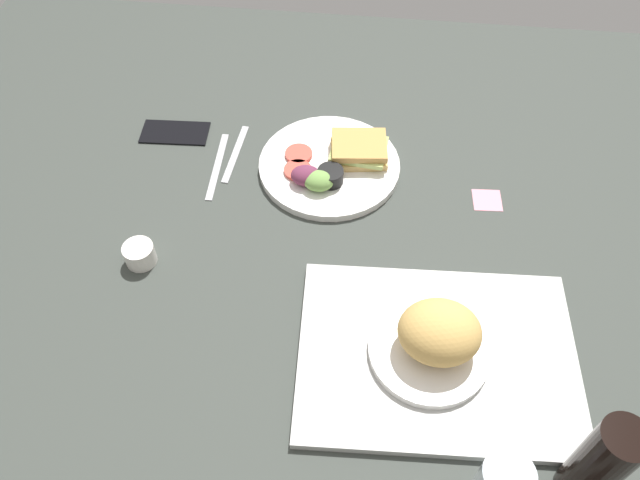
% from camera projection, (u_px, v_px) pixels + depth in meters
% --- Properties ---
extents(ground_plane, '(1.90, 1.50, 0.03)m').
position_uv_depth(ground_plane, '(332.00, 246.00, 1.20)').
color(ground_plane, '#383D38').
extents(serving_tray, '(0.47, 0.35, 0.02)m').
position_uv_depth(serving_tray, '(437.00, 356.00, 1.03)').
color(serving_tray, '#B2B2AD').
rests_on(serving_tray, ground_plane).
extents(bread_plate_near, '(0.20, 0.20, 0.10)m').
position_uv_depth(bread_plate_near, '(436.00, 338.00, 0.99)').
color(bread_plate_near, white).
rests_on(bread_plate_near, serving_tray).
extents(plate_with_salad, '(0.29, 0.29, 0.05)m').
position_uv_depth(plate_with_salad, '(332.00, 164.00, 1.28)').
color(plate_with_salad, white).
rests_on(plate_with_salad, ground_plane).
extents(soda_bottle, '(0.06, 0.06, 0.20)m').
position_uv_depth(soda_bottle, '(599.00, 464.00, 0.83)').
color(soda_bottle, black).
rests_on(soda_bottle, ground_plane).
extents(espresso_cup, '(0.06, 0.06, 0.04)m').
position_uv_depth(espresso_cup, '(140.00, 254.00, 1.14)').
color(espresso_cup, silver).
rests_on(espresso_cup, ground_plane).
extents(fork, '(0.03, 0.17, 0.01)m').
position_uv_depth(fork, '(235.00, 153.00, 1.33)').
color(fork, '#B7B7BC').
rests_on(fork, ground_plane).
extents(knife, '(0.02, 0.19, 0.01)m').
position_uv_depth(knife, '(217.00, 166.00, 1.30)').
color(knife, '#B7B7BC').
rests_on(knife, ground_plane).
extents(cell_phone, '(0.15, 0.08, 0.01)m').
position_uv_depth(cell_phone, '(175.00, 132.00, 1.36)').
color(cell_phone, black).
rests_on(cell_phone, ground_plane).
extents(sticky_note, '(0.06, 0.06, 0.00)m').
position_uv_depth(sticky_note, '(487.00, 200.00, 1.25)').
color(sticky_note, pink).
rests_on(sticky_note, ground_plane).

